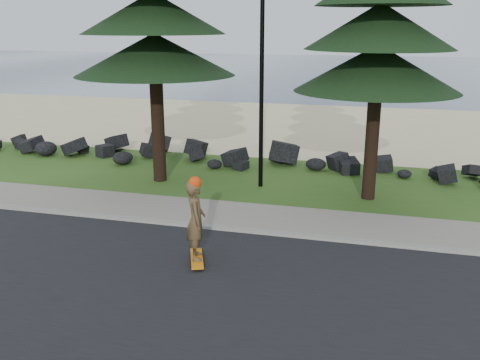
{
  "coord_description": "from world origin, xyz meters",
  "views": [
    {
      "loc": [
        3.67,
        -13.41,
        5.21
      ],
      "look_at": [
        0.14,
        0.0,
        1.13
      ],
      "focal_mm": 40.0,
      "sensor_mm": 36.0,
      "label": 1
    }
  ],
  "objects": [
    {
      "name": "ground",
      "position": [
        0.0,
        0.0,
        0.0
      ],
      "size": [
        160.0,
        160.0,
        0.0
      ],
      "primitive_type": "plane",
      "color": "#2E5019",
      "rests_on": "ground"
    },
    {
      "name": "road",
      "position": [
        0.0,
        -4.5,
        0.01
      ],
      "size": [
        160.0,
        7.0,
        0.02
      ],
      "primitive_type": "cube",
      "color": "black",
      "rests_on": "ground"
    },
    {
      "name": "kerb",
      "position": [
        0.0,
        -0.9,
        0.05
      ],
      "size": [
        160.0,
        0.2,
        0.1
      ],
      "primitive_type": "cube",
      "color": "gray",
      "rests_on": "ground"
    },
    {
      "name": "sidewalk",
      "position": [
        0.0,
        0.2,
        0.04
      ],
      "size": [
        160.0,
        2.0,
        0.08
      ],
      "primitive_type": "cube",
      "color": "gray",
      "rests_on": "ground"
    },
    {
      "name": "beach_sand",
      "position": [
        0.0,
        14.5,
        0.01
      ],
      "size": [
        160.0,
        15.0,
        0.01
      ],
      "primitive_type": "cube",
      "color": "beige",
      "rests_on": "ground"
    },
    {
      "name": "ocean",
      "position": [
        0.0,
        51.0,
        0.0
      ],
      "size": [
        160.0,
        58.0,
        0.01
      ],
      "primitive_type": "cube",
      "color": "#334762",
      "rests_on": "ground"
    },
    {
      "name": "seawall_boulders",
      "position": [
        0.0,
        5.6,
        0.0
      ],
      "size": [
        60.0,
        2.4,
        1.1
      ],
      "primitive_type": null,
      "color": "black",
      "rests_on": "ground"
    },
    {
      "name": "lamp_post",
      "position": [
        0.0,
        3.2,
        4.13
      ],
      "size": [
        0.25,
        0.14,
        8.14
      ],
      "color": "black",
      "rests_on": "ground"
    },
    {
      "name": "skateboarder",
      "position": [
        -0.1,
        -2.95,
        1.01
      ],
      "size": [
        0.64,
        1.1,
        2.01
      ],
      "rotation": [
        0.0,
        0.0,
        1.94
      ],
      "color": "orange",
      "rests_on": "ground"
    }
  ]
}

